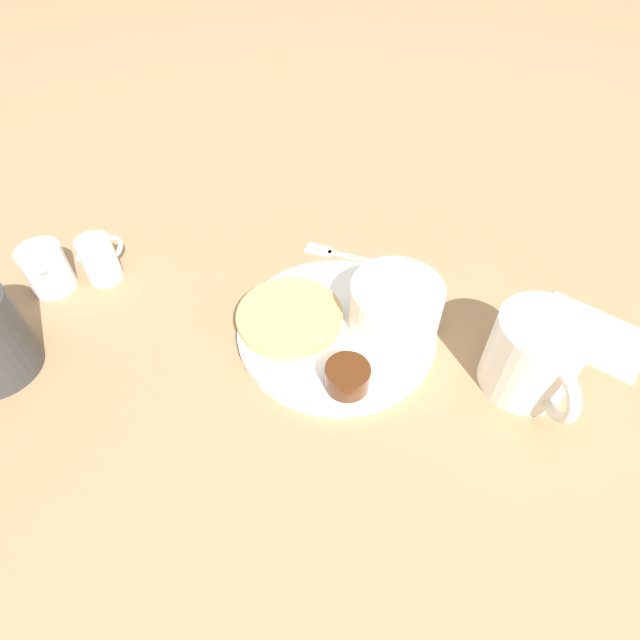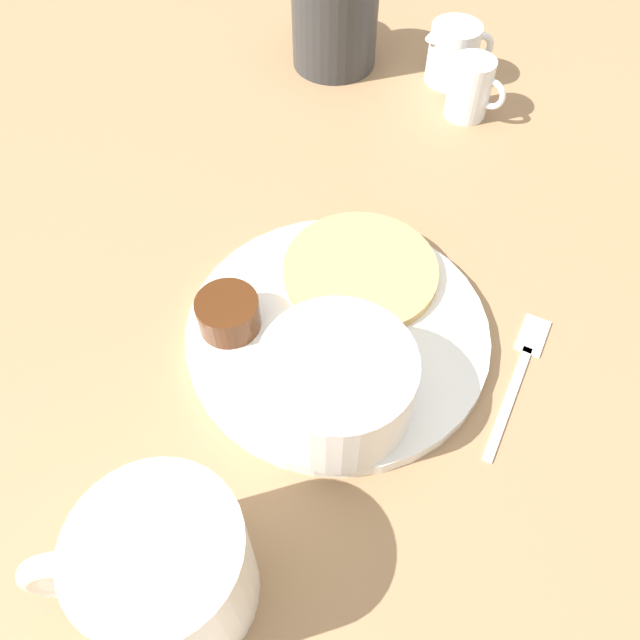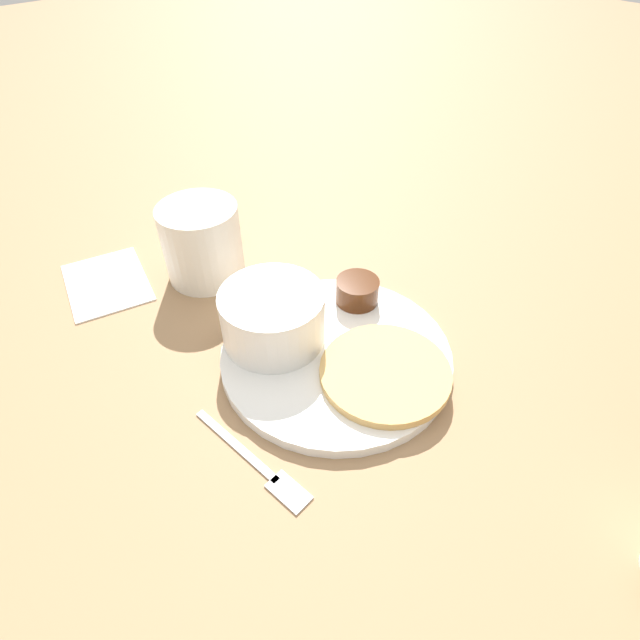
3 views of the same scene
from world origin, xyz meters
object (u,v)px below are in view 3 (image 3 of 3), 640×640
at_px(plate, 336,355).
at_px(fork, 261,467).
at_px(bowl, 273,315).
at_px(coffee_mug, 203,241).

distance_m(plate, fork, 0.14).
height_order(bowl, coffee_mug, coffee_mug).
bearing_deg(fork, bowl, 136.03).
distance_m(bowl, fork, 0.15).
bearing_deg(plate, fork, -70.83).
height_order(plate, fork, plate).
relative_size(coffee_mug, fork, 0.85).
bearing_deg(coffee_mug, bowl, -7.41).
relative_size(plate, fork, 1.71).
xyz_separation_m(bowl, fork, (0.10, -0.10, -0.04)).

